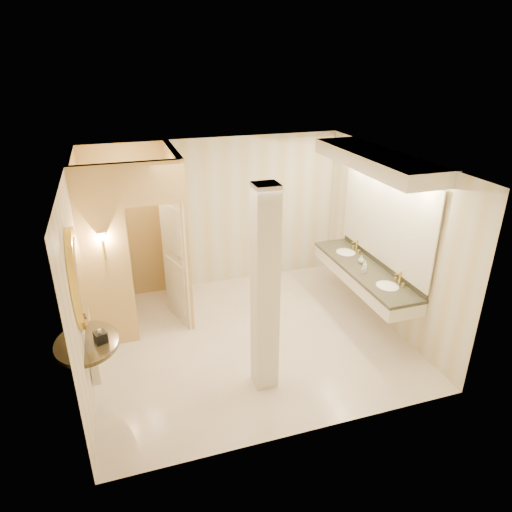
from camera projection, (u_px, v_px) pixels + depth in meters
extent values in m
plane|color=#F1E2D0|center=(250.00, 338.00, 6.98)|extent=(4.50, 4.50, 0.00)
plane|color=white|center=(248.00, 163.00, 5.87)|extent=(4.50, 4.50, 0.00)
cube|color=beige|center=(216.00, 214.00, 8.16)|extent=(4.50, 0.02, 2.70)
cube|color=beige|center=(306.00, 335.00, 4.69)|extent=(4.50, 0.02, 2.70)
cube|color=beige|center=(80.00, 280.00, 5.80)|extent=(0.02, 4.00, 2.70)
cube|color=beige|center=(388.00, 240.00, 7.05)|extent=(0.02, 4.00, 2.70)
cube|color=#F4D77F|center=(178.00, 233.00, 7.29)|extent=(0.10, 1.50, 2.70)
cube|color=#F4D77F|center=(106.00, 261.00, 6.32)|extent=(0.65, 0.10, 2.70)
cube|color=#F4D77F|center=(152.00, 183.00, 6.09)|extent=(0.80, 0.10, 0.60)
cube|color=silver|center=(176.00, 261.00, 7.06)|extent=(0.30, 0.78, 2.10)
cylinder|color=gold|center=(104.00, 250.00, 6.18)|extent=(0.03, 0.03, 0.30)
cone|color=silver|center=(102.00, 236.00, 6.10)|extent=(0.14, 0.14, 0.14)
cube|color=silver|center=(364.00, 276.00, 7.30)|extent=(0.60, 2.37, 0.24)
cube|color=black|center=(365.00, 269.00, 7.25)|extent=(0.64, 2.41, 0.05)
cube|color=black|center=(381.00, 263.00, 7.30)|extent=(0.03, 2.37, 0.10)
ellipsoid|color=white|center=(387.00, 288.00, 6.70)|extent=(0.40, 0.44, 0.15)
cylinder|color=gold|center=(400.00, 279.00, 6.70)|extent=(0.03, 0.03, 0.22)
ellipsoid|color=white|center=(346.00, 254.00, 7.81)|extent=(0.40, 0.44, 0.15)
cylinder|color=gold|center=(357.00, 246.00, 7.81)|extent=(0.03, 0.03, 0.22)
cube|color=white|center=(386.00, 217.00, 6.97)|extent=(0.03, 2.37, 1.40)
cube|color=silver|center=(377.00, 160.00, 6.53)|extent=(0.75, 2.57, 0.22)
cylinder|color=black|center=(87.00, 343.00, 5.41)|extent=(0.93, 0.93, 0.05)
cube|color=silver|center=(94.00, 363.00, 5.54)|extent=(0.10, 0.10, 0.60)
cylinder|color=yellow|center=(77.00, 279.00, 5.06)|extent=(0.07, 0.93, 0.93)
cylinder|color=white|center=(81.00, 279.00, 5.07)|extent=(0.02, 0.74, 0.74)
cube|color=silver|center=(265.00, 292.00, 5.51)|extent=(0.29, 0.29, 2.70)
cube|color=black|center=(101.00, 337.00, 5.36)|extent=(0.17, 0.17, 0.13)
imported|color=white|center=(115.00, 282.00, 7.79)|extent=(0.57, 0.86, 0.82)
imported|color=beige|center=(363.00, 269.00, 7.04)|extent=(0.06, 0.06, 0.12)
imported|color=silver|center=(361.00, 259.00, 7.36)|extent=(0.13, 0.13, 0.13)
imported|color=#C6B28C|center=(365.00, 266.00, 7.06)|extent=(0.09, 0.09, 0.19)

